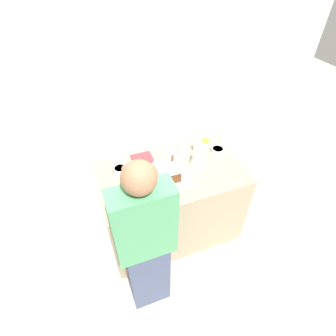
{
  "coord_description": "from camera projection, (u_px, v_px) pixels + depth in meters",
  "views": [
    {
      "loc": [
        -0.69,
        -1.75,
        2.62
      ],
      "look_at": [
        -0.03,
        0.0,
        0.96
      ],
      "focal_mm": 28.0,
      "sensor_mm": 36.0,
      "label": 1
    }
  ],
  "objects": [
    {
      "name": "gingerbread_house",
      "position": [
        168.0,
        171.0,
        2.41
      ],
      "size": [
        0.22,
        0.19,
        0.24
      ],
      "color": "brown",
      "rests_on": "baking_tray"
    },
    {
      "name": "candy_bowl_far_right",
      "position": [
        218.0,
        150.0,
        2.77
      ],
      "size": [
        0.13,
        0.13,
        0.04
      ],
      "color": "silver",
      "rests_on": "kitchen_island"
    },
    {
      "name": "candy_bowl_beside_tree",
      "position": [
        205.0,
        142.0,
        2.88
      ],
      "size": [
        0.13,
        0.13,
        0.04
      ],
      "color": "silver",
      "rests_on": "kitchen_island"
    },
    {
      "name": "back_cabinet_block",
      "position": [
        126.0,
        114.0,
        4.25
      ],
      "size": [
        6.0,
        0.6,
        0.91
      ],
      "color": "beige",
      "rests_on": "ground_plane"
    },
    {
      "name": "wall_back",
      "position": [
        115.0,
        54.0,
        3.91
      ],
      "size": [
        8.0,
        0.05,
        2.6
      ],
      "color": "white",
      "rests_on": "ground_plane"
    },
    {
      "name": "kitchen_island",
      "position": [
        171.0,
        202.0,
        2.84
      ],
      "size": [
        1.4,
        0.84,
        0.9
      ],
      "color": "gray",
      "rests_on": "ground_plane"
    },
    {
      "name": "cookbook",
      "position": [
        142.0,
        158.0,
        2.68
      ],
      "size": [
        0.21,
        0.17,
        0.02
      ],
      "color": "#B23338",
      "rests_on": "kitchen_island"
    },
    {
      "name": "decorative_tree",
      "position": [
        199.0,
        154.0,
        2.52
      ],
      "size": [
        0.17,
        0.17,
        0.3
      ],
      "color": "silver",
      "rests_on": "kitchen_island"
    },
    {
      "name": "ground_plane",
      "position": [
        170.0,
        227.0,
        3.14
      ],
      "size": [
        12.0,
        12.0,
        0.0
      ],
      "primitive_type": "plane",
      "color": "beige"
    },
    {
      "name": "mug",
      "position": [
        197.0,
        147.0,
        2.76
      ],
      "size": [
        0.07,
        0.07,
        0.1
      ],
      "color": "white",
      "rests_on": "kitchen_island"
    },
    {
      "name": "candy_bowl_near_tray_right",
      "position": [
        170.0,
        151.0,
        2.76
      ],
      "size": [
        0.11,
        0.11,
        0.04
      ],
      "color": "white",
      "rests_on": "kitchen_island"
    },
    {
      "name": "person",
      "position": [
        146.0,
        244.0,
        1.99
      ],
      "size": [
        0.44,
        0.55,
        1.68
      ],
      "color": "#424C6B",
      "rests_on": "ground_plane"
    },
    {
      "name": "candy_bowl_behind_tray",
      "position": [
        117.0,
        160.0,
        2.63
      ],
      "size": [
        0.12,
        0.12,
        0.05
      ],
      "color": "white",
      "rests_on": "kitchen_island"
    },
    {
      "name": "baking_tray",
      "position": [
        168.0,
        179.0,
        2.47
      ],
      "size": [
        0.41,
        0.34,
        0.01
      ],
      "color": "#9E9EA8",
      "rests_on": "kitchen_island"
    },
    {
      "name": "candy_bowl_far_left",
      "position": [
        183.0,
        151.0,
        2.75
      ],
      "size": [
        0.09,
        0.09,
        0.04
      ],
      "color": "white",
      "rests_on": "kitchen_island"
    },
    {
      "name": "candy_bowl_center_rear",
      "position": [
        120.0,
        170.0,
        2.52
      ],
      "size": [
        0.13,
        0.13,
        0.05
      ],
      "color": "white",
      "rests_on": "kitchen_island"
    }
  ]
}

